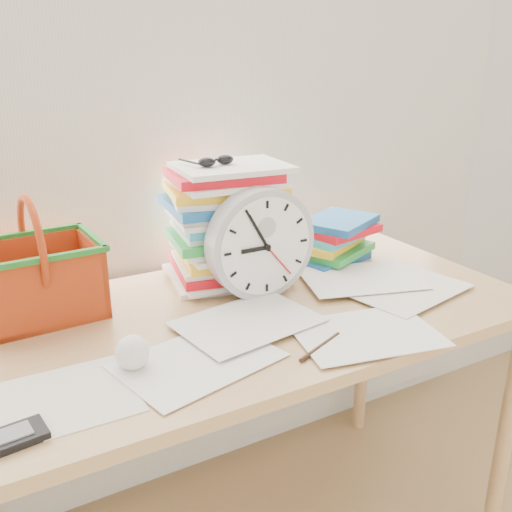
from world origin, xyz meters
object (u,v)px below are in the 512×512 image
calculator (3,441)px  clock (261,243)px  paper_stack (227,224)px  book_stack (331,239)px  basket (34,259)px  desk (243,338)px

calculator → clock: bearing=18.8°
paper_stack → calculator: bearing=-144.2°
clock → book_stack: bearing=22.5°
clock → basket: basket is taller
desk → book_stack: bearing=25.2°
paper_stack → book_stack: 0.35m
book_stack → calculator: 1.06m
book_stack → calculator: bearing=-155.4°
desk → paper_stack: 0.31m
paper_stack → clock: (0.02, -0.14, -0.02)m
book_stack → paper_stack: bearing=178.5°
clock → calculator: size_ratio=2.10×
desk → book_stack: 0.46m
clock → book_stack: clock is taller
paper_stack → book_stack: paper_stack is taller
basket → paper_stack: bearing=-4.4°
desk → paper_stack: (0.06, 0.20, 0.23)m
book_stack → calculator: (-0.96, -0.44, -0.06)m
clock → book_stack: 0.35m
paper_stack → clock: 0.14m
paper_stack → clock: size_ratio=1.14×
book_stack → basket: bearing=178.3°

